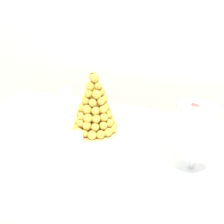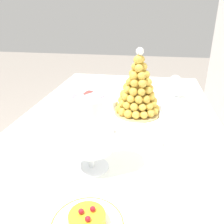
# 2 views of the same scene
# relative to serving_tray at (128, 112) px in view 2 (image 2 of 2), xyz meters

# --- Properties ---
(buffet_table) EXTENTS (1.71, 0.97, 0.76)m
(buffet_table) POSITION_rel_serving_tray_xyz_m (0.12, -0.04, -0.09)
(buffet_table) COLOR brown
(buffet_table) RESTS_ON ground_plane
(serving_tray) EXTENTS (0.66, 0.33, 0.02)m
(serving_tray) POSITION_rel_serving_tray_xyz_m (0.00, 0.00, 0.00)
(serving_tray) COLOR white
(serving_tray) RESTS_ON buffet_table
(croquembouche) EXTENTS (0.23, 0.23, 0.33)m
(croquembouche) POSITION_rel_serving_tray_xyz_m (0.02, 0.05, 0.13)
(croquembouche) COLOR tan
(croquembouche) RESTS_ON serving_tray
(dessert_cup_left) EXTENTS (0.05, 0.05, 0.05)m
(dessert_cup_left) POSITION_rel_serving_tray_xyz_m (-0.25, -0.08, 0.02)
(dessert_cup_left) COLOR silver
(dessert_cup_left) RESTS_ON serving_tray
(dessert_cup_mid_left) EXTENTS (0.05, 0.05, 0.05)m
(dessert_cup_mid_left) POSITION_rel_serving_tray_xyz_m (-0.01, -0.08, 0.03)
(dessert_cup_mid_left) COLOR silver
(dessert_cup_mid_left) RESTS_ON serving_tray
(dessert_cup_centre) EXTENTS (0.05, 0.05, 0.05)m
(dessert_cup_centre) POSITION_rel_serving_tray_xyz_m (0.24, -0.07, 0.03)
(dessert_cup_centre) COLOR silver
(dessert_cup_centre) RESTS_ON serving_tray
(creme_brulee_ramekin) EXTENTS (0.09, 0.09, 0.03)m
(creme_brulee_ramekin) POSITION_rel_serving_tray_xyz_m (-0.25, 0.02, 0.02)
(creme_brulee_ramekin) COLOR white
(creme_brulee_ramekin) RESTS_ON serving_tray
(macaron_goblet) EXTENTS (0.15, 0.14, 0.28)m
(macaron_goblet) POSITION_rel_serving_tray_xyz_m (0.48, -0.07, 0.16)
(macaron_goblet) COLOR white
(macaron_goblet) RESTS_ON buffet_table
(fruit_tart_plate) EXTENTS (0.19, 0.19, 0.05)m
(fruit_tart_plate) POSITION_rel_serving_tray_xyz_m (0.71, -0.02, 0.01)
(fruit_tart_plate) COLOR white
(fruit_tart_plate) RESTS_ON buffet_table
(wine_glass) EXTENTS (0.07, 0.07, 0.14)m
(wine_glass) POSITION_rel_serving_tray_xyz_m (-0.27, 0.25, 0.10)
(wine_glass) COLOR silver
(wine_glass) RESTS_ON buffet_table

